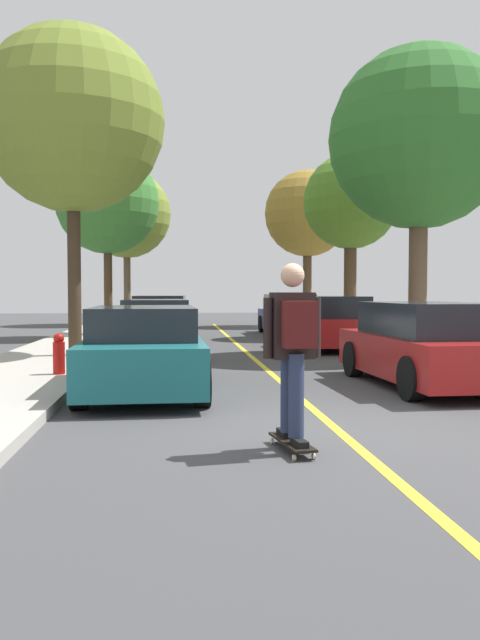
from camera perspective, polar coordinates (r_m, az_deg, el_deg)
name	(u,v)px	position (r m, az deg, el deg)	size (l,w,h in m)	color
ground	(342,434)	(7.20, 9.00, -9.93)	(80.00, 80.00, 0.00)	#424244
center_line	(282,382)	(11.05, 3.70, -5.52)	(0.12, 39.20, 0.01)	gold
parked_car_left_nearest	(144,350)	(9.97, -8.50, -2.66)	(1.90, 4.10, 1.32)	#196066
parked_car_left_near	(155,328)	(15.56, -7.50, -0.73)	(1.89, 4.22, 1.36)	#B7B7BC
parked_car_left_far	(161,318)	(20.95, -7.04, 0.20)	(1.99, 4.28, 1.42)	#38383D
parked_car_left_farthest	(164,313)	(27.63, -6.72, 0.66)	(1.89, 4.60, 1.33)	black
parked_car_right_nearest	(427,345)	(10.94, 16.19, -2.15)	(1.94, 4.13, 1.37)	maroon
parked_car_right_near	(328,323)	(17.48, 7.76, -0.25)	(2.10, 4.07, 1.43)	maroon
parked_car_right_far	(289,315)	(23.30, 4.36, 0.43)	(1.84, 4.09, 1.45)	navy
street_tree_left_nearest	(73,121)	(15.19, -14.58, 16.68)	(4.02, 4.02, 7.17)	#3D2D1E
street_tree_left_near	(107,203)	(22.04, -11.65, 10.11)	(3.40, 3.40, 6.05)	#4C3823
street_tree_left_far	(127,214)	(30.51, -9.99, 9.19)	(4.05, 4.05, 7.01)	brown
street_tree_right_nearest	(419,139)	(16.53, 15.58, 15.14)	(4.32, 4.32, 7.23)	brown
street_tree_right_near	(351,203)	(22.07, 9.76, 10.17)	(3.16, 3.16, 5.99)	#4C3823
street_tree_right_far	(308,214)	(28.93, 5.99, 9.30)	(3.80, 3.80, 6.75)	#4C3823
fire_hydrant	(59,354)	(11.43, -15.72, -2.90)	(0.20, 0.20, 0.70)	#B2140F
skateboard	(292,442)	(6.38, 4.61, -10.72)	(0.34, 0.86, 0.10)	black
skateboarder	(293,341)	(6.20, 4.74, -1.88)	(0.59, 0.71, 1.72)	black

